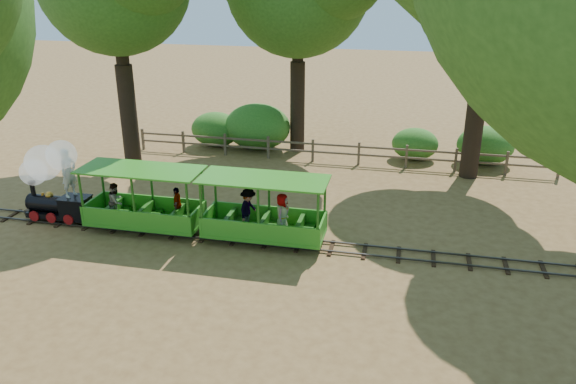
% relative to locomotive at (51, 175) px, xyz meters
% --- Properties ---
extents(ground, '(90.00, 90.00, 0.00)m').
position_rel_locomotive_xyz_m(ground, '(8.27, -0.08, -1.61)').
color(ground, olive).
rests_on(ground, ground).
extents(track, '(22.00, 1.00, 0.10)m').
position_rel_locomotive_xyz_m(track, '(8.27, -0.08, -1.54)').
color(track, '#3F3D3A').
rests_on(track, ground).
extents(locomotive, '(2.47, 1.16, 2.84)m').
position_rel_locomotive_xyz_m(locomotive, '(0.00, 0.00, 0.00)').
color(locomotive, black).
rests_on(locomotive, ground).
extents(carriage_front, '(3.84, 1.57, 2.00)m').
position_rel_locomotive_xyz_m(carriage_front, '(3.22, -0.09, -0.79)').
color(carriage_front, '#33911F').
rests_on(carriage_front, track).
extents(carriage_rear, '(3.84, 1.57, 2.00)m').
position_rel_locomotive_xyz_m(carriage_rear, '(7.16, -0.07, -0.75)').
color(carriage_rear, '#33911F').
rests_on(carriage_rear, track).
extents(fence, '(18.10, 0.10, 1.00)m').
position_rel_locomotive_xyz_m(fence, '(8.27, 7.92, -1.03)').
color(fence, brown).
rests_on(fence, ground).
extents(shrub_west, '(2.34, 1.80, 1.62)m').
position_rel_locomotive_xyz_m(shrub_west, '(2.39, 9.22, -0.79)').
color(shrub_west, '#2D6B1E').
rests_on(shrub_west, ground).
extents(shrub_mid_w, '(3.07, 2.36, 2.12)m').
position_rel_locomotive_xyz_m(shrub_mid_w, '(4.43, 9.22, -0.54)').
color(shrub_mid_w, '#2D6B1E').
rests_on(shrub_mid_w, ground).
extents(shrub_mid_e, '(2.01, 1.55, 1.39)m').
position_rel_locomotive_xyz_m(shrub_mid_e, '(11.60, 9.22, -0.91)').
color(shrub_mid_e, '#2D6B1E').
rests_on(shrub_mid_e, ground).
extents(shrub_east, '(2.40, 1.84, 1.66)m').
position_rel_locomotive_xyz_m(shrub_east, '(14.54, 9.22, -0.78)').
color(shrub_east, '#2D6B1E').
rests_on(shrub_east, ground).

